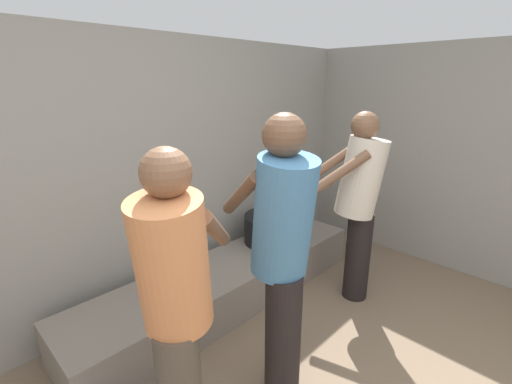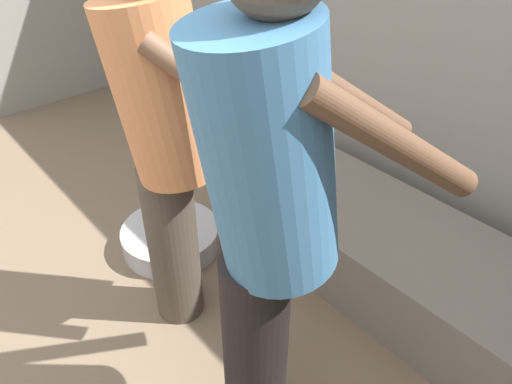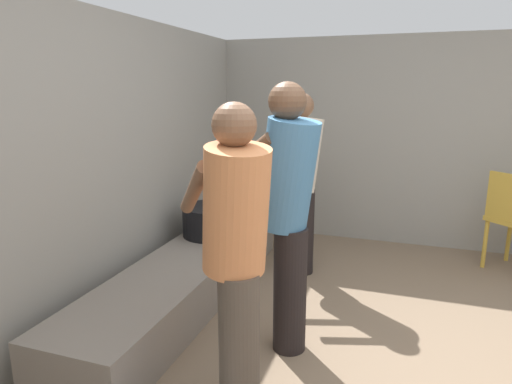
{
  "view_description": "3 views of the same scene",
  "coord_description": "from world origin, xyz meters",
  "px_view_note": "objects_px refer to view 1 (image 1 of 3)",
  "views": [
    {
      "loc": [
        -0.87,
        -0.23,
        1.74
      ],
      "look_at": [
        0.64,
        1.26,
        1.07
      ],
      "focal_mm": 24.7,
      "sensor_mm": 36.0,
      "label": 1
    },
    {
      "loc": [
        1.09,
        0.2,
        1.67
      ],
      "look_at": [
        0.38,
        0.81,
        0.99
      ],
      "focal_mm": 33.99,
      "sensor_mm": 36.0,
      "label": 2
    },
    {
      "loc": [
        -2.01,
        0.2,
        1.56
      ],
      "look_at": [
        0.87,
        1.18,
        0.86
      ],
      "focal_mm": 31.23,
      "sensor_mm": 36.0,
      "label": 3
    }
  ],
  "objects_px": {
    "cooking_pot_main": "(271,228)",
    "cook_in_cream_shirt": "(359,198)",
    "cook_in_blue_shirt": "(282,247)",
    "cook_in_orange_shirt": "(175,299)"
  },
  "relations": [
    {
      "from": "cooking_pot_main",
      "to": "cook_in_cream_shirt",
      "type": "relative_size",
      "value": 0.46
    },
    {
      "from": "cook_in_blue_shirt",
      "to": "cook_in_cream_shirt",
      "type": "bearing_deg",
      "value": 9.28
    },
    {
      "from": "cook_in_cream_shirt",
      "to": "cook_in_orange_shirt",
      "type": "bearing_deg",
      "value": -176.61
    },
    {
      "from": "cook_in_blue_shirt",
      "to": "cook_in_cream_shirt",
      "type": "height_order",
      "value": "cook_in_blue_shirt"
    },
    {
      "from": "cooking_pot_main",
      "to": "cook_in_cream_shirt",
      "type": "height_order",
      "value": "cook_in_cream_shirt"
    },
    {
      "from": "cooking_pot_main",
      "to": "cook_in_orange_shirt",
      "type": "relative_size",
      "value": 0.47
    },
    {
      "from": "cook_in_orange_shirt",
      "to": "cook_in_cream_shirt",
      "type": "bearing_deg",
      "value": 3.39
    },
    {
      "from": "cooking_pot_main",
      "to": "cook_in_cream_shirt",
      "type": "distance_m",
      "value": 0.86
    },
    {
      "from": "cook_in_blue_shirt",
      "to": "cook_in_orange_shirt",
      "type": "relative_size",
      "value": 1.06
    },
    {
      "from": "cook_in_blue_shirt",
      "to": "cooking_pot_main",
      "type": "bearing_deg",
      "value": 44.37
    }
  ]
}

